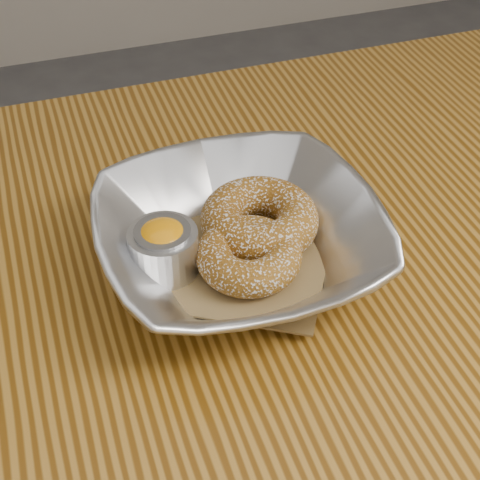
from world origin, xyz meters
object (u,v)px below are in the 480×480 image
object	(u,v)px
donut_back	(259,219)
donut_front	(249,255)
table	(198,419)
serving_bowl	(240,241)
ramekin	(164,248)

from	to	relation	value
donut_back	donut_front	world-z (taller)	donut_back
table	donut_back	xyz separation A→B (m)	(0.09, 0.09, 0.13)
serving_bowl	donut_back	xyz separation A→B (m)	(0.03, 0.02, -0.00)
donut_back	ramekin	xyz separation A→B (m)	(-0.09, -0.01, 0.00)
table	ramekin	distance (m)	0.15
table	donut_front	size ratio (longest dim) A/B	13.84
table	ramekin	bearing A→B (deg)	90.86
serving_bowl	donut_front	distance (m)	0.02
donut_front	ramekin	size ratio (longest dim) A/B	1.52
table	donut_front	bearing A→B (deg)	39.84
donut_back	ramekin	world-z (taller)	ramekin
table	donut_front	distance (m)	0.15
donut_front	serving_bowl	bearing A→B (deg)	98.96
serving_bowl	donut_front	size ratio (longest dim) A/B	2.70
table	donut_front	xyz separation A→B (m)	(0.06, 0.05, 0.12)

